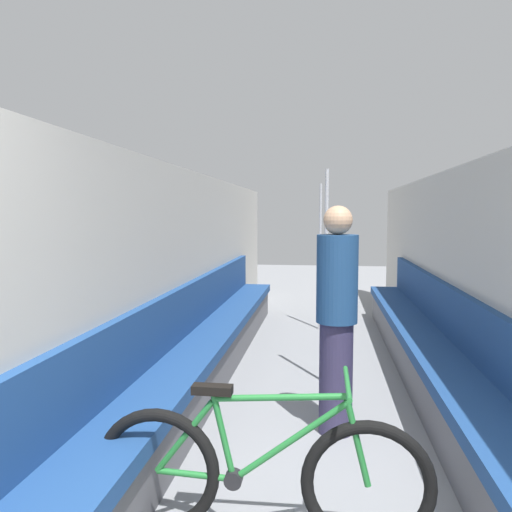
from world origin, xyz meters
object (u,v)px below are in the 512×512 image
(bicycle, at_px, (259,474))
(grab_pole_near, at_px, (320,259))
(passenger_standing, at_px, (337,317))
(bench_seat_row_left, at_px, (203,352))
(bench_seat_row_right, at_px, (436,361))
(grab_pole_far, at_px, (326,280))

(bicycle, relative_size, grab_pole_near, 0.83)
(grab_pole_near, relative_size, passenger_standing, 1.21)
(bicycle, relative_size, passenger_standing, 1.01)
(bench_seat_row_left, xyz_separation_m, bicycle, (0.82, -2.19, 0.03))
(bench_seat_row_left, xyz_separation_m, grab_pole_near, (1.07, 2.47, 0.68))
(bicycle, bearing_deg, passenger_standing, 71.61)
(bicycle, distance_m, grab_pole_near, 4.71)
(bench_seat_row_left, bearing_deg, passenger_standing, -35.96)
(bench_seat_row_left, relative_size, passenger_standing, 4.09)
(bench_seat_row_right, bearing_deg, bicycle, -120.70)
(bench_seat_row_right, distance_m, bicycle, 2.54)
(passenger_standing, bearing_deg, bicycle, 16.87)
(bench_seat_row_left, height_order, grab_pole_near, grab_pole_near)
(bench_seat_row_right, distance_m, grab_pole_near, 2.77)
(grab_pole_near, bearing_deg, bench_seat_row_left, -113.43)
(grab_pole_near, distance_m, grab_pole_far, 2.25)
(bench_seat_row_left, height_order, passenger_standing, passenger_standing)
(bicycle, distance_m, grab_pole_far, 2.51)
(bench_seat_row_left, xyz_separation_m, grab_pole_far, (1.15, 0.22, 0.68))
(grab_pole_near, xyz_separation_m, passenger_standing, (0.15, -3.36, -0.12))
(bench_seat_row_right, relative_size, passenger_standing, 4.09)
(bench_seat_row_left, distance_m, bicycle, 2.34)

